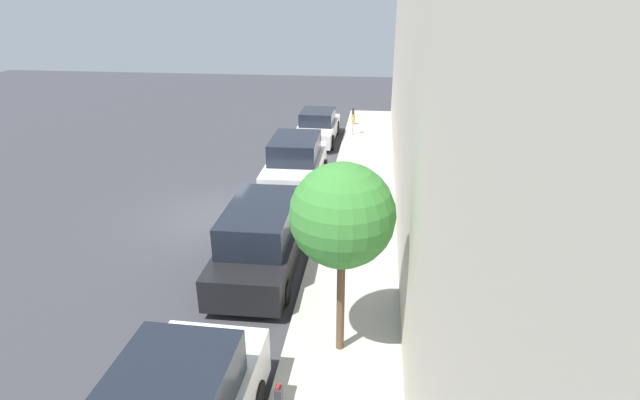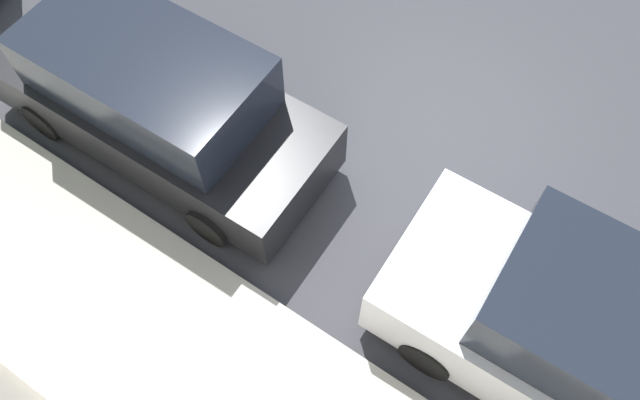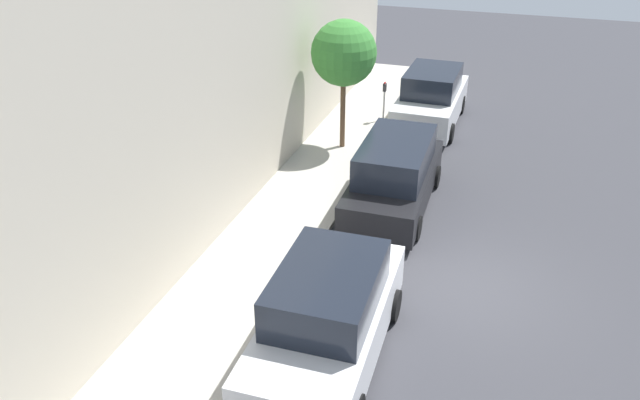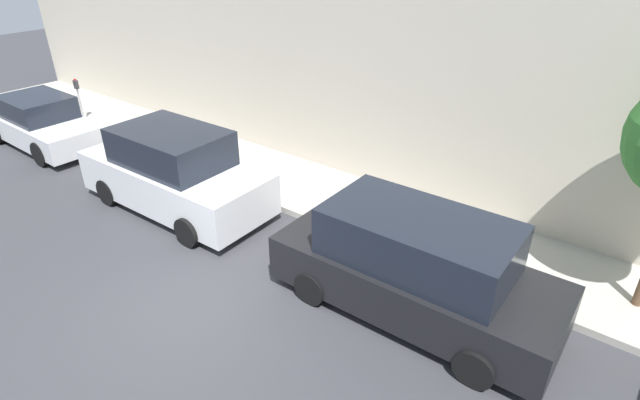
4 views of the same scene
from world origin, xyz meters
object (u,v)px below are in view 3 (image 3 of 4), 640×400
at_px(parked_suv_nearest, 431,99).
at_px(parked_minivan_second, 395,175).
at_px(parked_suv_third, 328,317).
at_px(parking_meter_near, 384,97).
at_px(street_tree, 344,53).

relative_size(parked_suv_nearest, parked_minivan_second, 0.98).
relative_size(parked_suv_third, parking_meter_near, 3.44).
xyz_separation_m(parked_suv_nearest, parked_suv_third, (-0.20, 12.65, -0.00)).
height_order(parked_suv_nearest, parked_suv_third, same).
bearing_deg(parked_suv_third, parking_meter_near, -81.68).
bearing_deg(parking_meter_near, parked_suv_nearest, -159.91).
xyz_separation_m(parked_suv_nearest, street_tree, (2.30, 3.27, 2.26)).
bearing_deg(parked_suv_third, parked_minivan_second, -89.00).
relative_size(parked_suv_nearest, street_tree, 1.19).
height_order(parked_minivan_second, street_tree, street_tree).
xyz_separation_m(parked_minivan_second, parking_meter_near, (1.66, -5.86, 0.09)).
bearing_deg(parked_suv_third, street_tree, -75.10).
height_order(parking_meter_near, street_tree, street_tree).
relative_size(parked_suv_third, street_tree, 1.19).
bearing_deg(parked_minivan_second, street_tree, -52.95).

